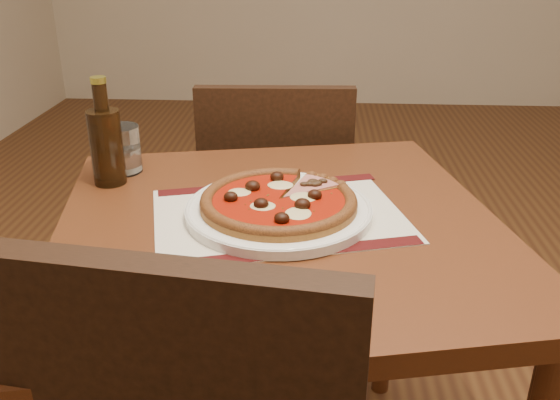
% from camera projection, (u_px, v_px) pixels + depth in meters
% --- Properties ---
extents(table, '(0.95, 0.95, 0.75)m').
position_uv_depth(table, '(279.00, 267.00, 1.13)').
color(table, '#602C16').
rests_on(table, ground).
extents(chair_far, '(0.43, 0.43, 0.88)m').
position_uv_depth(chair_far, '(276.00, 205.00, 1.75)').
color(chair_far, black).
rests_on(chair_far, ground).
extents(placemat, '(0.52, 0.43, 0.00)m').
position_uv_depth(placemat, '(279.00, 215.00, 1.10)').
color(placemat, beige).
rests_on(placemat, table).
extents(plate, '(0.34, 0.34, 0.02)m').
position_uv_depth(plate, '(279.00, 210.00, 1.10)').
color(plate, white).
rests_on(plate, placemat).
extents(pizza, '(0.29, 0.29, 0.04)m').
position_uv_depth(pizza, '(278.00, 201.00, 1.09)').
color(pizza, '#915D23').
rests_on(pizza, plate).
extents(ham_slice, '(0.12, 0.14, 0.02)m').
position_uv_depth(ham_slice, '(316.00, 187.00, 1.15)').
color(ham_slice, '#915D23').
rests_on(ham_slice, plate).
extents(water_glass, '(0.11, 0.11, 0.10)m').
position_uv_depth(water_glass, '(121.00, 149.00, 1.29)').
color(water_glass, white).
rests_on(water_glass, table).
extents(bottle, '(0.07, 0.07, 0.22)m').
position_uv_depth(bottle, '(106.00, 143.00, 1.21)').
color(bottle, '#321E0C').
rests_on(bottle, table).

